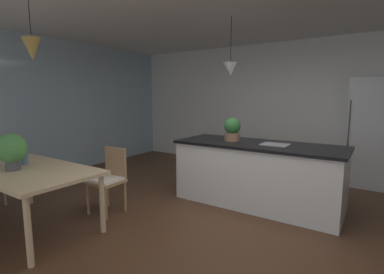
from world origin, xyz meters
name	(u,v)px	position (x,y,z in m)	size (l,w,h in m)	color
ground_plane	(229,229)	(0.00, 0.00, -0.02)	(10.00, 8.40, 0.04)	#4C301E
wall_back_kitchen	(300,107)	(0.00, 3.26, 1.35)	(10.00, 0.12, 2.70)	silver
window_wall_left_glazing	(39,108)	(-4.06, 0.00, 1.35)	(0.06, 8.40, 2.70)	#9EB7C6
dining_table	(27,174)	(-1.98, -1.32, 0.66)	(1.78, 0.98, 0.73)	#D1B284
chair_far_right	(109,178)	(-1.58, -0.46, 0.47)	(0.42, 0.42, 0.87)	#A87F56
kitchen_island	(257,173)	(-0.01, 0.92, 0.46)	(2.34, 0.91, 0.91)	silver
refrigerator	(372,133)	(1.31, 2.86, 0.94)	(0.74, 0.67, 1.87)	#B2B5B7
pendant_over_table	(32,49)	(-1.93, -1.17, 2.09)	(0.20, 0.20, 0.74)	black
pendant_over_island_main	(230,69)	(-0.47, 0.92, 1.96)	(0.21, 0.21, 0.84)	black
potted_plant_on_island	(232,129)	(-0.42, 0.92, 1.08)	(0.25, 0.25, 0.35)	#8C664C
potted_plant_on_table	(11,149)	(-2.03, -1.44, 0.97)	(0.33, 0.33, 0.42)	#4C4C51
vase_on_dining_table	(24,155)	(-2.20, -1.23, 0.84)	(0.08, 0.08, 0.23)	slate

